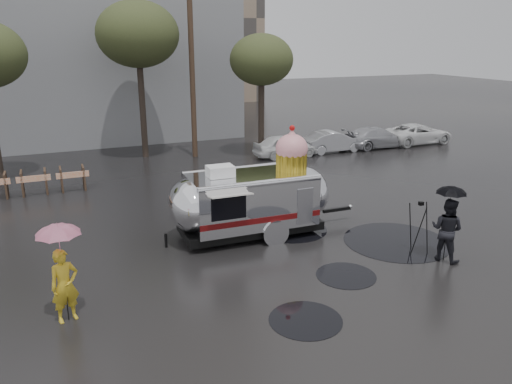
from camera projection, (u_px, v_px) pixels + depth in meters
name	position (u px, v px, depth m)	size (l,w,h in m)	color
ground	(251.00, 268.00, 14.02)	(120.00, 120.00, 0.00)	black
puddles	(324.00, 229.00, 16.85)	(7.39, 11.21, 0.01)	black
grey_building	(48.00, 33.00, 31.68)	(22.00, 12.00, 13.00)	slate
utility_pole	(192.00, 70.00, 25.89)	(1.60, 0.28, 9.00)	#473323
tree_mid	(138.00, 35.00, 25.32)	(4.20, 4.20, 8.03)	#382D26
tree_right	(261.00, 60.00, 26.19)	(3.36, 3.36, 6.42)	#382D26
barricade_row	(34.00, 182.00, 20.54)	(4.30, 0.80, 1.00)	#473323
parked_cars	(360.00, 137.00, 28.76)	(13.20, 1.90, 1.50)	silver
airstream_trailer	(253.00, 198.00, 16.09)	(6.71, 2.58, 3.61)	silver
person_left	(65.00, 286.00, 11.22)	(0.63, 0.42, 1.74)	gold
umbrella_pink	(59.00, 241.00, 10.90)	(1.22, 1.22, 2.38)	pink
person_right	(447.00, 230.00, 14.30)	(0.90, 0.50, 1.88)	black
umbrella_black	(451.00, 198.00, 14.01)	(1.05, 1.05, 2.27)	black
tripod	(419.00, 222.00, 14.79)	(0.63, 0.66, 1.62)	black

